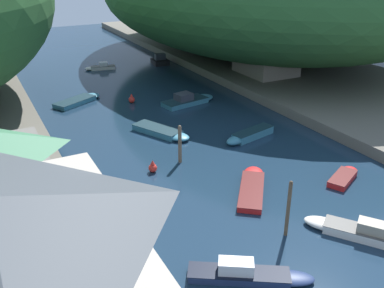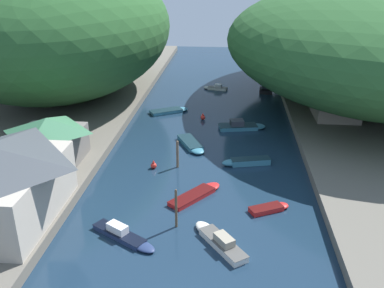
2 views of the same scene
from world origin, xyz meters
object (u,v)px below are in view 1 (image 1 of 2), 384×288
(boat_mid_channel, at_px, (159,60))
(boat_red_skiff, at_px, (248,136))
(right_bank_cottage, at_px, (267,53))
(boat_white_cruiser, at_px, (80,100))
(boat_far_right_bank, at_px, (252,186))
(boat_navy_launch, at_px, (250,274))
(boat_near_quay, at_px, (344,176))
(channel_buoy_far, at_px, (132,99))
(boat_cabin_cruiser, at_px, (100,67))
(boat_open_rowboat, at_px, (358,231))
(person_on_quay, at_px, (38,175))
(channel_buoy_near, at_px, (153,167))
(waterfront_building, at_px, (3,269))
(boat_small_dinghy, at_px, (163,132))
(person_by_boathouse, at_px, (106,264))
(boat_far_upstream, at_px, (189,100))

(boat_mid_channel, relative_size, boat_red_skiff, 0.67)
(right_bank_cottage, bearing_deg, boat_red_skiff, -130.77)
(right_bank_cottage, distance_m, boat_white_cruiser, 23.59)
(boat_far_right_bank, bearing_deg, boat_navy_launch, -87.52)
(boat_near_quay, bearing_deg, boat_mid_channel, 150.48)
(boat_white_cruiser, bearing_deg, channel_buoy_far, 30.71)
(channel_buoy_far, bearing_deg, boat_far_right_bank, -87.45)
(boat_cabin_cruiser, bearing_deg, boat_open_rowboat, -165.43)
(boat_mid_channel, bearing_deg, person_on_quay, -118.78)
(channel_buoy_far, bearing_deg, channel_buoy_near, -104.76)
(waterfront_building, xyz_separation_m, boat_cabin_cruiser, (16.33, 44.16, -4.01))
(boat_small_dinghy, bearing_deg, channel_buoy_far, -119.25)
(waterfront_building, xyz_separation_m, boat_red_skiff, (20.82, 14.01, -3.98))
(person_by_boathouse, bearing_deg, boat_far_upstream, -49.19)
(boat_cabin_cruiser, relative_size, boat_open_rowboat, 0.74)
(boat_cabin_cruiser, distance_m, person_on_quay, 35.14)
(channel_buoy_near, relative_size, person_by_boathouse, 0.58)
(boat_red_skiff, bearing_deg, boat_small_dinghy, 41.33)
(boat_open_rowboat, bearing_deg, waterfront_building, 142.01)
(boat_red_skiff, distance_m, boat_small_dinghy, 7.59)
(right_bank_cottage, bearing_deg, waterfront_building, -139.42)
(boat_cabin_cruiser, xyz_separation_m, boat_near_quay, (6.63, -39.45, -0.10))
(boat_red_skiff, bearing_deg, boat_far_right_bank, 133.97)
(boat_cabin_cruiser, relative_size, boat_white_cruiser, 0.72)
(channel_buoy_far, bearing_deg, boat_cabin_cruiser, 86.00)
(boat_white_cruiser, distance_m, person_on_quay, 20.78)
(right_bank_cottage, bearing_deg, person_by_boathouse, -136.95)
(boat_navy_launch, bearing_deg, channel_buoy_far, -156.47)
(boat_red_skiff, height_order, boat_white_cruiser, boat_red_skiff)
(boat_mid_channel, xyz_separation_m, boat_navy_launch, (-14.32, -44.29, -0.16))
(boat_red_skiff, height_order, person_on_quay, person_on_quay)
(boat_open_rowboat, bearing_deg, right_bank_cottage, 27.21)
(boat_white_cruiser, bearing_deg, right_bank_cottage, 54.07)
(boat_navy_launch, bearing_deg, boat_white_cruiser, -146.76)
(boat_small_dinghy, bearing_deg, boat_navy_launch, 53.20)
(boat_small_dinghy, bearing_deg, person_by_boathouse, 32.85)
(person_on_quay, bearing_deg, boat_navy_launch, -157.23)
(waterfront_building, bearing_deg, boat_near_quay, 11.61)
(waterfront_building, height_order, right_bank_cottage, waterfront_building)
(channel_buoy_near, bearing_deg, boat_white_cruiser, 92.33)
(boat_open_rowboat, distance_m, person_by_boathouse, 14.52)
(boat_navy_launch, height_order, boat_far_right_bank, boat_navy_launch)
(person_by_boathouse, bearing_deg, boat_open_rowboat, -112.36)
(boat_red_skiff, relative_size, boat_white_cruiser, 0.92)
(boat_red_skiff, relative_size, boat_small_dinghy, 0.91)
(waterfront_building, bearing_deg, boat_far_upstream, 50.50)
(channel_buoy_near, bearing_deg, waterfront_building, -132.06)
(boat_white_cruiser, distance_m, boat_far_right_bank, 25.15)
(right_bank_cottage, xyz_separation_m, channel_buoy_far, (-18.20, -0.35, -3.16))
(right_bank_cottage, relative_size, boat_open_rowboat, 1.26)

